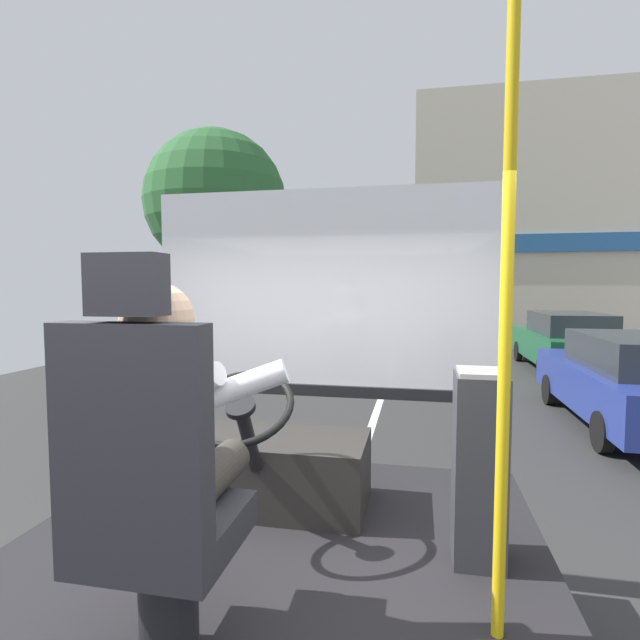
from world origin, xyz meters
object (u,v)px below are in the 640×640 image
handrail_pole (506,321)px  parked_car_blue (637,381)px  driver_seat (152,498)px  bus_driver (168,426)px  steering_console (271,467)px  parked_car_green (566,341)px  fare_box (479,466)px

handrail_pole → parked_car_blue: size_ratio=0.56×
driver_seat → bus_driver: size_ratio=1.75×
steering_console → parked_car_green: size_ratio=0.25×
driver_seat → parked_car_green: size_ratio=0.31×
fare_box → parked_car_blue: fare_box is taller
handrail_pole → fare_box: size_ratio=2.59×
parked_car_blue → parked_car_green: bearing=85.1°
handrail_pole → bus_driver: bearing=-165.0°
handrail_pole → parked_car_green: handrail_pole is taller
bus_driver → parked_car_green: bus_driver is taller
handrail_pole → steering_console: bearing=142.9°
steering_console → driver_seat: bearing=-90.0°
driver_seat → handrail_pole: size_ratio=0.59×
steering_console → fare_box: (1.10, -0.35, 0.22)m
driver_seat → fare_box: driver_seat is taller
steering_console → parked_car_green: 11.21m
bus_driver → steering_console: size_ratio=0.71×
handrail_pole → parked_car_green: size_ratio=0.52×
parked_car_green → driver_seat: bearing=-110.9°
fare_box → steering_console: bearing=162.4°
driver_seat → handrail_pole: (1.12, 0.41, 0.56)m
steering_console → parked_car_green: (4.42, 10.30, -0.32)m
handrail_pole → parked_car_blue: bearing=64.7°
bus_driver → parked_car_blue: (3.98, 6.36, -0.92)m
driver_seat → fare_box: size_ratio=1.53×
driver_seat → handrail_pole: handrail_pole is taller
fare_box → parked_car_blue: (2.87, 5.56, -0.57)m
steering_console → fare_box: 1.18m
parked_car_green → parked_car_blue: bearing=-94.9°
steering_console → handrail_pole: 1.68m
driver_seat → handrail_pole: 1.31m
handrail_pole → parked_car_blue: 6.82m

